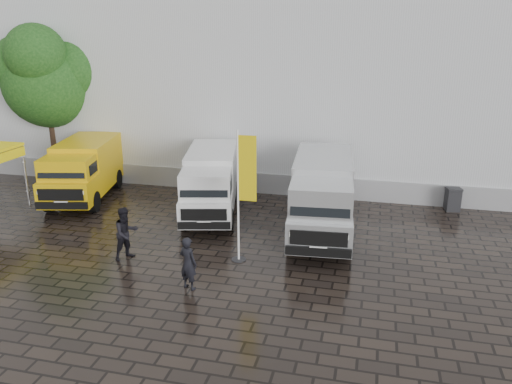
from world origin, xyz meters
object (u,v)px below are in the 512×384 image
van_yellow (84,171)px  van_white (211,184)px  person_front (188,263)px  flagpole (243,191)px  person_tent (126,233)px  wheelie_bin (453,199)px  van_silver (322,197)px

van_yellow → van_white: size_ratio=0.95×
person_front → flagpole: bearing=-95.6°
person_tent → van_yellow: bearing=74.1°
van_yellow → person_tent: 7.48m
person_front → person_tent: bearing=-7.5°
wheelie_bin → van_white: bearing=-174.3°
van_silver → person_tent: bearing=-152.4°
van_silver → wheelie_bin: (5.35, 3.91, -0.92)m
van_white → person_front: 6.80m
van_yellow → van_silver: 11.39m
van_white → person_front: bearing=-90.9°
van_white → flagpole: 5.20m
van_yellow → van_silver: (11.28, -1.54, 0.11)m
flagpole → van_silver: bearing=54.7°
person_tent → van_white: bearing=16.9°
van_white → van_silver: bearing=-26.3°
van_white → van_yellow: bearing=162.5°
flagpole → person_front: size_ratio=2.70×
person_front → van_silver: bearing=-101.1°
van_silver → person_front: van_silver is taller
van_silver → person_tent: size_ratio=3.56×
van_white → person_front: van_white is taller
flagpole → person_front: bearing=-116.2°
van_yellow → person_tent: bearing=-60.8°
van_yellow → van_silver: van_silver is taller
van_white → flagpole: bearing=-72.4°
van_yellow → flagpole: (9.00, -4.76, 1.20)m
van_yellow → person_front: bearing=-54.9°
van_white → person_tent: (-1.36, -5.09, -0.39)m
person_tent → wheelie_bin: bearing=-23.9°
flagpole → person_front: 3.06m
flagpole → person_tent: flagpole is taller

